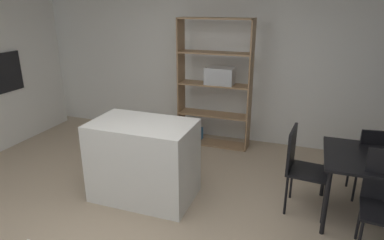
{
  "coord_description": "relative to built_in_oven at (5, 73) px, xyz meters",
  "views": [
    {
      "loc": [
        1.43,
        -2.56,
        2.21
      ],
      "look_at": [
        0.34,
        0.49,
        1.08
      ],
      "focal_mm": 31.6,
      "sensor_mm": 36.0,
      "label": 1
    }
  ],
  "objects": [
    {
      "name": "kitchen_island",
      "position": [
        2.7,
        -0.69,
        -0.73
      ],
      "size": [
        1.17,
        0.72,
        0.94
      ],
      "primitive_type": "cube",
      "color": "silver",
      "rests_on": "ground_plane"
    },
    {
      "name": "dining_chair_far",
      "position": [
        5.21,
        0.12,
        -0.66
      ],
      "size": [
        0.46,
        0.45,
        0.9
      ],
      "rotation": [
        0.0,
        0.0,
        3.26
      ],
      "color": "black",
      "rests_on": "ground_plane"
    },
    {
      "name": "open_bookshelf",
      "position": [
        3.03,
        1.12,
        -0.2
      ],
      "size": [
        1.14,
        0.31,
        2.0
      ],
      "color": "#997551",
      "rests_on": "ground_plane"
    },
    {
      "name": "built_in_oven",
      "position": [
        0.0,
        0.0,
        0.0
      ],
      "size": [
        0.06,
        0.59,
        0.6
      ],
      "color": "black",
      "rests_on": "ground_plane"
    },
    {
      "name": "dining_table",
      "position": [
        5.2,
        -0.34,
        -0.53
      ],
      "size": [
        1.11,
        0.88,
        0.74
      ],
      "color": "black",
      "rests_on": "ground_plane"
    },
    {
      "name": "back_partition",
      "position": [
        3.0,
        1.5,
        0.16
      ],
      "size": [
        7.37,
        0.06,
        2.71
      ],
      "primitive_type": "cube",
      "color": "silver",
      "rests_on": "ground_plane"
    },
    {
      "name": "dining_chair_island_side",
      "position": [
        4.43,
        -0.34,
        -0.63
      ],
      "size": [
        0.48,
        0.46,
        0.94
      ],
      "rotation": [
        0.0,
        0.0,
        1.48
      ],
      "color": "black",
      "rests_on": "ground_plane"
    },
    {
      "name": "ground_plane",
      "position": [
        3.0,
        -1.29,
        -1.2
      ],
      "size": [
        10.15,
        10.15,
        0.0
      ],
      "primitive_type": "plane",
      "color": "tan"
    }
  ]
}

